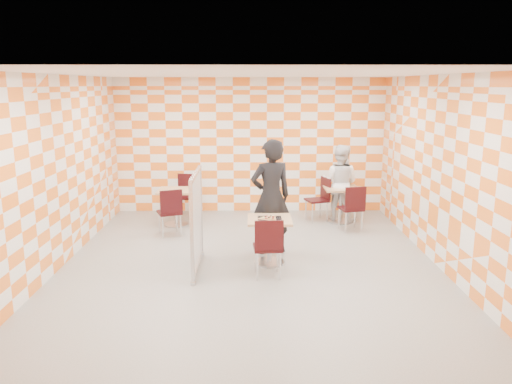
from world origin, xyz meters
TOP-DOWN VIEW (x-y plane):
  - room_shell at (0.00, 0.54)m, footprint 7.00×7.00m
  - main_table at (0.32, 0.04)m, footprint 0.70×0.70m
  - second_table at (1.90, 2.50)m, footprint 0.70×0.70m
  - empty_table at (-1.52, 2.30)m, footprint 0.70×0.70m
  - chair_main_front at (0.27, -0.61)m, footprint 0.45×0.46m
  - chair_second_front at (2.01, 1.78)m, footprint 0.50×0.51m
  - chair_second_side at (1.50, 2.63)m, footprint 0.54×0.53m
  - chair_empty_near at (-1.51, 1.52)m, footprint 0.55×0.55m
  - chair_empty_far at (-1.41, 3.05)m, footprint 0.51×0.51m
  - partition at (-0.82, -0.22)m, footprint 0.08×1.38m
  - man_dark at (0.36, 0.60)m, footprint 0.83×0.68m
  - man_white at (1.90, 2.66)m, footprint 0.97×0.89m
  - pizza_on_foil at (0.32, 0.02)m, footprint 0.40×0.40m
  - sport_bottle at (1.78, 2.55)m, footprint 0.06×0.06m
  - soda_bottle at (2.03, 2.60)m, footprint 0.07×0.07m

SIDE VIEW (x-z plane):
  - main_table at x=0.32m, z-range 0.13..0.88m
  - second_table at x=1.90m, z-range 0.13..0.88m
  - empty_table at x=-1.52m, z-range 0.13..0.88m
  - chair_main_front at x=0.27m, z-range 0.08..1.01m
  - chair_second_front at x=2.01m, z-range 0.08..1.01m
  - chair_second_side at x=1.50m, z-range 0.08..1.01m
  - chair_empty_near at x=-1.51m, z-range 0.08..1.01m
  - chair_empty_far at x=-1.41m, z-range 0.08..1.01m
  - pizza_on_foil at x=0.32m, z-range 0.74..0.79m
  - partition at x=-0.82m, z-range 0.02..1.57m
  - man_white at x=1.90m, z-range 0.00..1.62m
  - sport_bottle at x=1.78m, z-range 0.74..0.94m
  - soda_bottle at x=2.03m, z-range 0.74..0.97m
  - man_dark at x=0.36m, z-range 0.00..1.96m
  - room_shell at x=0.00m, z-range -2.00..5.00m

